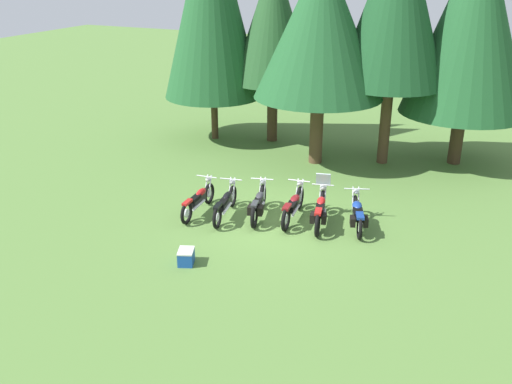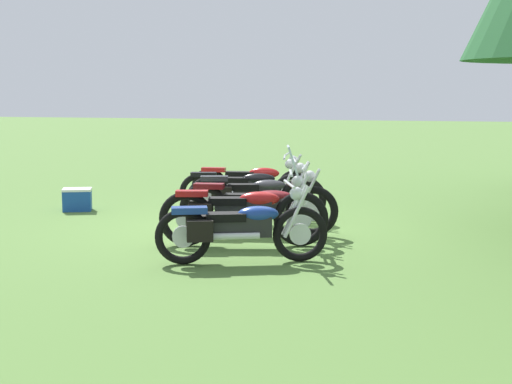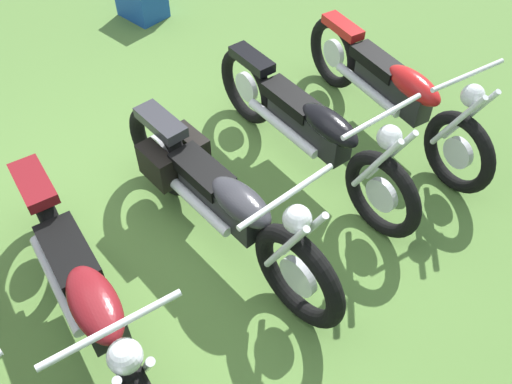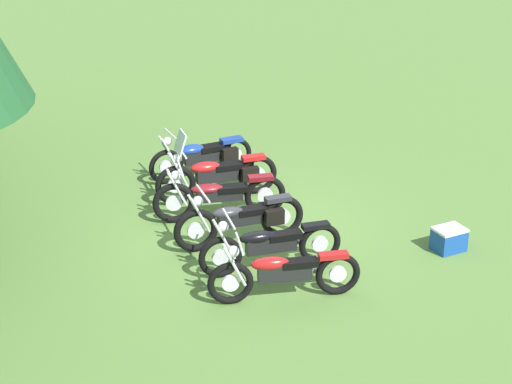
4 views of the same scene
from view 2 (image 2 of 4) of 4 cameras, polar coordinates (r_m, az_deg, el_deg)
ground_plane at (r=12.67m, az=-0.65°, el=-2.55°), size 80.00×80.00×0.00m
motorcycle_0 at (r=14.95m, az=-0.19°, el=0.68°), size 0.69×2.29×0.99m
motorcycle_1 at (r=14.07m, az=-0.64°, el=0.27°), size 0.73×2.30×1.00m
motorcycle_2 at (r=13.07m, az=-0.15°, el=-0.23°), size 0.88×2.22×1.03m
motorcycle_3 at (r=12.03m, az=0.19°, el=-0.92°), size 0.70×2.38×1.03m
motorcycle_4 at (r=11.20m, az=-0.99°, el=-1.35°), size 0.86×2.31×1.39m
motorcycle_5 at (r=10.13m, az=-1.20°, el=-2.48°), size 1.04×2.07×1.00m
picnic_cooler at (r=14.77m, az=-12.40°, el=-0.51°), size 0.54×0.61×0.39m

